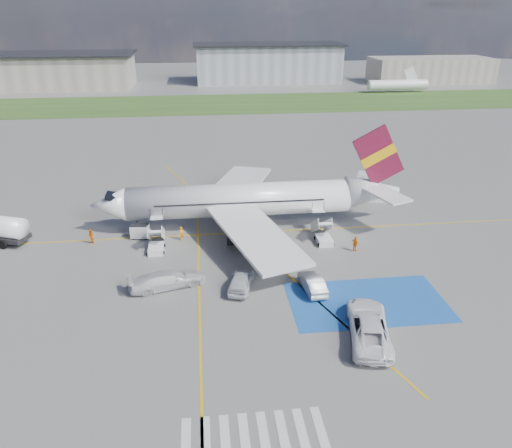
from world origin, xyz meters
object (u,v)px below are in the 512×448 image
object	(u,v)px
car_silver_a	(241,280)
van_white_b	(167,277)
airliner	(252,199)
car_silver_b	(312,283)
belt_loader	(378,198)
van_white_a	(369,323)
gpu_cart	(140,232)

from	to	relation	value
car_silver_a	van_white_b	distance (m)	6.97
airliner	car_silver_b	bearing A→B (deg)	-75.51
airliner	belt_loader	xyz separation A→B (m)	(17.92, 6.34, -3.04)
van_white_a	car_silver_b	bearing A→B (deg)	-55.94
gpu_cart	car_silver_a	size ratio (longest dim) A/B	0.43
airliner	belt_loader	distance (m)	19.24
car_silver_a	gpu_cart	bearing A→B (deg)	-34.55
belt_loader	van_white_a	world-z (taller)	van_white_a
car_silver_b	car_silver_a	bearing A→B (deg)	-14.81
belt_loader	car_silver_b	size ratio (longest dim) A/B	1.06
airliner	belt_loader	world-z (taller)	airliner
belt_loader	van_white_b	distance (m)	33.70
van_white_a	airliner	bearing A→B (deg)	-60.91
belt_loader	van_white_b	size ratio (longest dim) A/B	0.90
van_white_a	car_silver_a	bearing A→B (deg)	-29.54
airliner	van_white_a	world-z (taller)	airliner
van_white_a	van_white_b	distance (m)	18.95
gpu_cart	car_silver_b	size ratio (longest dim) A/B	0.47
car_silver_a	car_silver_b	bearing A→B (deg)	-174.51
airliner	van_white_b	bearing A→B (deg)	-125.36
gpu_cart	car_silver_b	world-z (taller)	gpu_cart
gpu_cart	car_silver_a	bearing A→B (deg)	-42.89
car_silver_b	van_white_b	world-z (taller)	van_white_b
car_silver_b	van_white_b	bearing A→B (deg)	-14.24
airliner	car_silver_b	world-z (taller)	airliner
gpu_cart	van_white_b	world-z (taller)	van_white_b
gpu_cart	car_silver_a	world-z (taller)	car_silver_a
gpu_cart	belt_loader	bearing A→B (deg)	21.88
airliner	van_white_b	world-z (taller)	airliner
car_silver_b	belt_loader	bearing A→B (deg)	-127.79
airliner	van_white_a	xyz separation A→B (m)	(6.95, -22.81, -2.16)
belt_loader	car_silver_b	distance (m)	25.86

